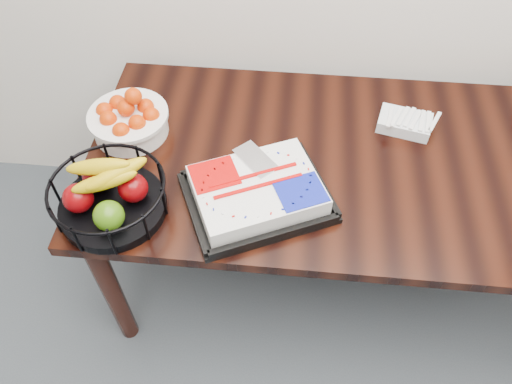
# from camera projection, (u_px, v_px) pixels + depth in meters

# --- Properties ---
(table) EXTENTS (1.80, 0.90, 0.75)m
(table) POSITION_uv_depth(u_px,v_px,m) (347.00, 175.00, 1.77)
(table) COLOR black
(table) RESTS_ON ground
(cake_tray) EXTENTS (0.54, 0.49, 0.09)m
(cake_tray) POSITION_uv_depth(u_px,v_px,m) (257.00, 192.00, 1.55)
(cake_tray) COLOR black
(cake_tray) RESTS_ON table
(tangerine_bowl) EXTENTS (0.28, 0.28, 0.18)m
(tangerine_bowl) POSITION_uv_depth(u_px,v_px,m) (128.00, 116.00, 1.72)
(tangerine_bowl) COLOR white
(tangerine_bowl) RESTS_ON table
(fruit_basket) EXTENTS (0.35, 0.35, 0.19)m
(fruit_basket) POSITION_uv_depth(u_px,v_px,m) (109.00, 195.00, 1.50)
(fruit_basket) COLOR black
(fruit_basket) RESTS_ON table
(fork_bag) EXTENTS (0.20, 0.16, 0.05)m
(fork_bag) POSITION_uv_depth(u_px,v_px,m) (405.00, 122.00, 1.77)
(fork_bag) COLOR silver
(fork_bag) RESTS_ON table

